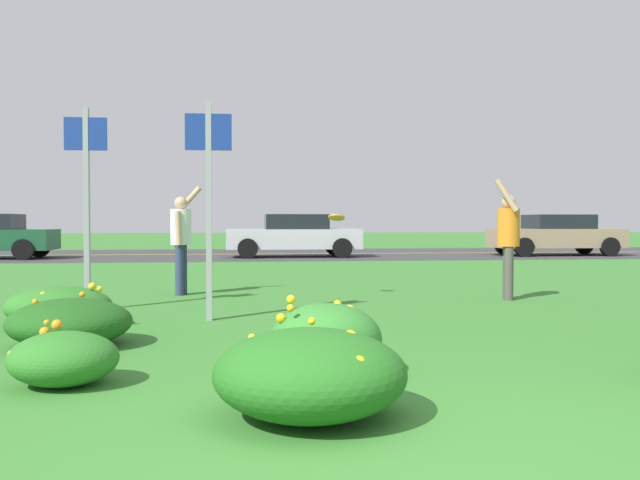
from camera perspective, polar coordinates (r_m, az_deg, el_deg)
The scene contains 15 objects.
ground_plane at distance 14.38m, azimuth -3.29°, elevation -3.28°, with size 120.00×120.00×0.00m, color #387A2D.
highway_strip at distance 25.51m, azimuth -4.83°, elevation -1.17°, with size 120.00×9.51×0.01m, color #38383A.
highway_center_stripe at distance 25.51m, azimuth -4.83°, elevation -1.16°, with size 120.00×0.16×0.00m, color yellow.
daylily_clump_front_right at distance 4.30m, azimuth -0.83°, elevation -10.98°, with size 1.19×1.22×0.57m.
daylily_clump_mid_left at distance 8.43m, azimuth -20.77°, elevation -5.19°, with size 1.19×0.97×0.51m.
daylily_clump_mid_right at distance 7.13m, azimuth -19.98°, elevation -6.42°, with size 1.18×1.18×0.51m.
daylily_clump_front_center at distance 5.46m, azimuth -20.44°, elevation -9.18°, with size 0.80×0.74×0.45m.
daylily_clump_front_left at distance 5.45m, azimuth 0.50°, elevation -8.21°, with size 0.88×0.85×0.62m.
sign_post_near_path at distance 9.81m, azimuth -18.75°, elevation 4.04°, with size 0.56×0.10×2.73m.
sign_post_by_roadside at distance 8.50m, azimuth -9.19°, elevation 4.15°, with size 0.56×0.10×2.64m.
person_thrower_white_shirt at distance 11.54m, azimuth -11.41°, elevation 0.34°, with size 0.52×0.52×1.80m.
person_catcher_orange_shirt at distance 11.00m, azimuth 15.29°, elevation 0.26°, with size 0.46×0.52×1.86m.
frisbee_orange at distance 10.96m, azimuth 1.38°, elevation 1.86°, with size 0.27×0.26×0.13m.
car_tan_leftmost at distance 25.91m, azimuth 18.95°, elevation 0.42°, with size 4.50×2.00×1.45m.
car_silver_center_left at distance 23.41m, azimuth -2.18°, elevation 0.39°, with size 4.50×2.00×1.45m.
Camera 1 is at (-0.87, -3.13, 1.21)m, focal length 38.70 mm.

